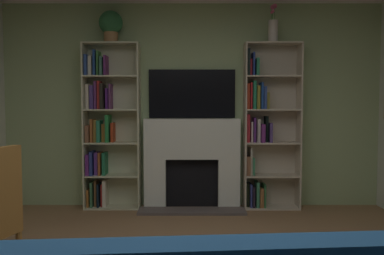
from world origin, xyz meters
name	(u,v)px	position (x,y,z in m)	size (l,w,h in m)	color
wall_back_accent	(192,106)	(0.00, 2.79, 1.29)	(4.93, 0.06, 2.59)	#A0B781
fireplace	(192,161)	(0.00, 2.66, 0.59)	(1.30, 0.50, 1.13)	white
tv	(192,94)	(0.00, 2.73, 1.44)	(1.09, 0.06, 0.61)	black
bookshelf_left	(106,127)	(-1.08, 2.67, 1.02)	(0.70, 0.27, 2.07)	beige
bookshelf_right	(265,128)	(0.92, 2.67, 1.01)	(0.70, 0.28, 2.07)	beige
potted_plant	(111,25)	(-1.00, 2.61, 2.29)	(0.29, 0.29, 0.39)	#9E7147
vase_with_flowers	(273,29)	(1.00, 2.62, 2.24)	(0.12, 0.12, 0.48)	beige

